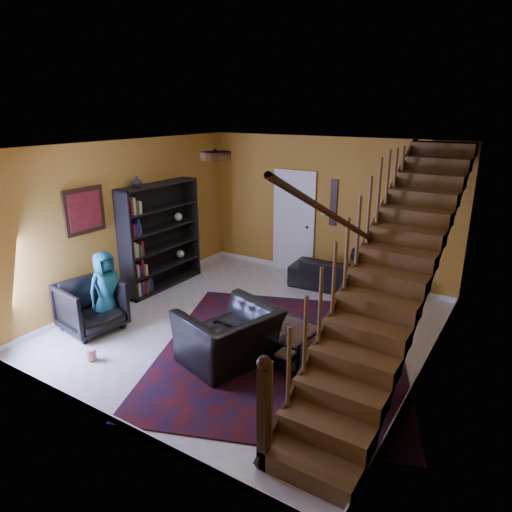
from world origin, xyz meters
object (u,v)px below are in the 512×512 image
(sofa, at_px, (344,275))
(armchair_right, at_px, (229,337))
(bookshelf, at_px, (161,238))
(armchair_left, at_px, (91,306))
(coffee_table, at_px, (270,336))

(sofa, bearing_deg, armchair_right, 79.64)
(bookshelf, relative_size, armchair_left, 2.31)
(bookshelf, bearing_deg, armchair_right, -30.75)
(bookshelf, xyz_separation_m, coffee_table, (3.08, -1.16, -0.67))
(bookshelf, distance_m, armchair_left, 2.08)
(bookshelf, xyz_separation_m, armchair_left, (0.35, -1.97, -0.57))
(sofa, distance_m, coffee_table, 2.86)
(bookshelf, distance_m, armchair_right, 3.21)
(sofa, height_order, armchair_left, armchair_left)
(sofa, relative_size, armchair_left, 2.32)
(bookshelf, relative_size, sofa, 0.99)
(armchair_right, xyz_separation_m, coffee_table, (0.36, 0.45, -0.09))
(coffee_table, bearing_deg, bookshelf, 159.36)
(armchair_left, distance_m, armchair_right, 2.38)
(bookshelf, height_order, coffee_table, bookshelf)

